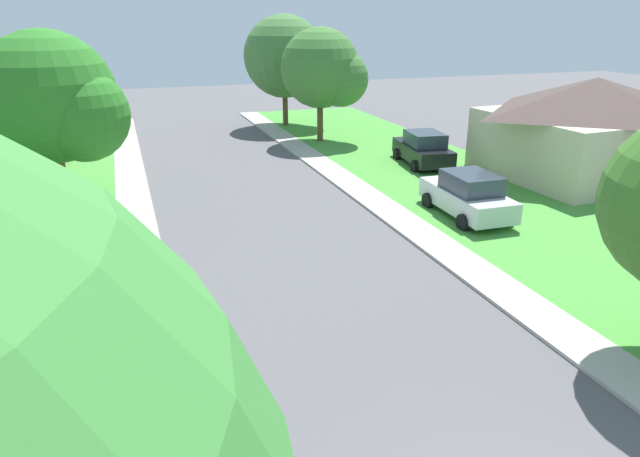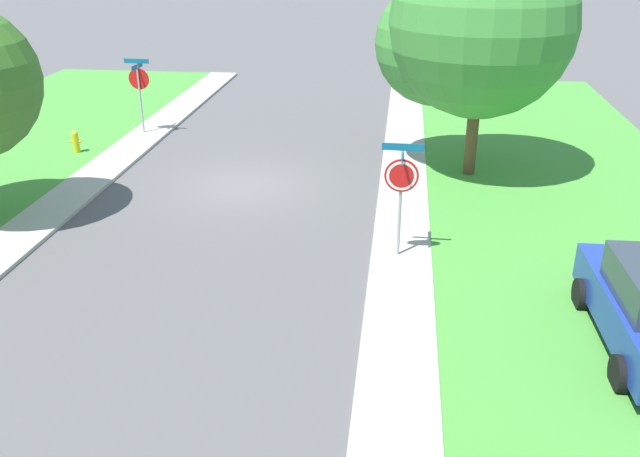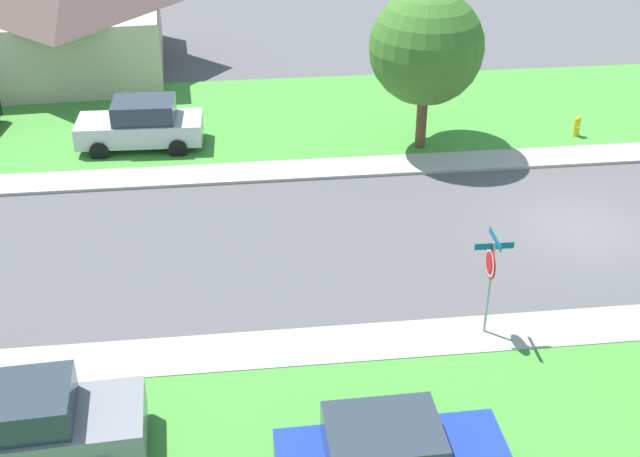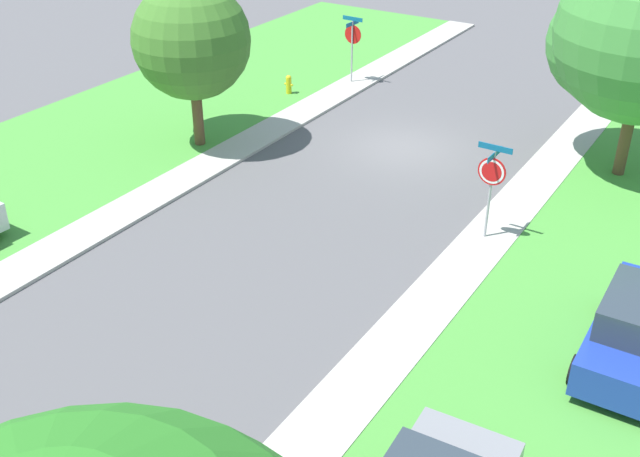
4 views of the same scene
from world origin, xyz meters
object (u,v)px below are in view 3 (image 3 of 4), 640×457
(stop_sign_far_corner, at_px, (490,269))
(tree_sidewalk_far, at_px, (429,49))
(car_silver_near_corner, at_px, (141,125))
(car_grey_behind_trees, at_px, (29,426))
(fire_hydrant, at_px, (577,126))
(house_right_setback, at_px, (72,15))

(stop_sign_far_corner, bearing_deg, tree_sidewalk_far, -5.00)
(car_silver_near_corner, bearing_deg, car_grey_behind_trees, 175.60)
(stop_sign_far_corner, distance_m, car_silver_near_corner, 14.80)
(fire_hydrant, bearing_deg, tree_sidewalk_far, 90.45)
(car_silver_near_corner, height_order, car_grey_behind_trees, same)
(stop_sign_far_corner, relative_size, fire_hydrant, 3.34)
(house_right_setback, distance_m, fire_hydrant, 21.17)
(house_right_setback, bearing_deg, tree_sidewalk_far, -126.25)
(tree_sidewalk_far, bearing_deg, house_right_setback, 53.75)
(fire_hydrant, bearing_deg, stop_sign_far_corner, 148.82)
(stop_sign_far_corner, bearing_deg, fire_hydrant, -31.18)
(fire_hydrant, bearing_deg, house_right_setback, 62.95)
(car_grey_behind_trees, relative_size, fire_hydrant, 5.29)
(house_right_setback, bearing_deg, car_grey_behind_trees, -174.64)
(house_right_setback, xyz_separation_m, fire_hydrant, (-9.59, -18.77, -1.94))
(tree_sidewalk_far, xyz_separation_m, house_right_setback, (9.63, 13.13, -1.15))
(car_silver_near_corner, distance_m, tree_sidewalk_far, 10.20)
(tree_sidewalk_far, relative_size, house_right_setback, 0.59)
(stop_sign_far_corner, distance_m, fire_hydrant, 12.81)
(car_silver_near_corner, distance_m, fire_hydrant, 15.48)
(tree_sidewalk_far, relative_size, fire_hydrant, 6.71)
(car_grey_behind_trees, distance_m, tree_sidewalk_far, 17.78)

